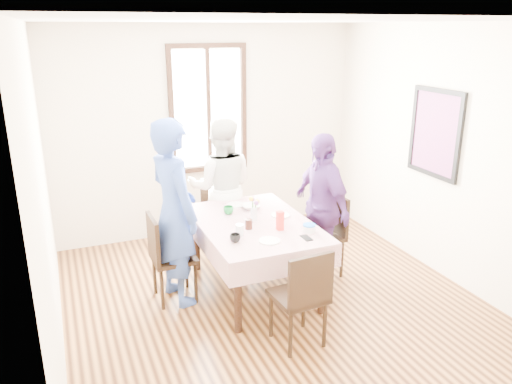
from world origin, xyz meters
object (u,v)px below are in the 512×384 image
chair_right (321,236)px  person_right (321,207)px  dining_table (254,257)px  chair_near (298,296)px  person_far (223,188)px  chair_left (174,257)px  chair_far (223,217)px  person_left (173,213)px

chair_right → person_right: bearing=86.4°
dining_table → chair_right: (0.81, 0.05, 0.08)m
chair_near → person_far: 2.04m
chair_near → person_right: person_right is taller
chair_left → chair_far: bearing=136.0°
dining_table → person_left: 0.98m
dining_table → chair_near: chair_near is taller
chair_right → chair_far: (-0.81, 0.96, 0.00)m
chair_right → chair_near: size_ratio=1.00×
chair_near → person_left: (-0.79, 1.15, 0.48)m
dining_table → person_left: size_ratio=0.79×
chair_near → person_right: bearing=48.5°
chair_far → person_right: person_right is taller
chair_left → person_left: person_left is taller
chair_near → person_right: 1.37m
chair_near → person_left: person_left is taller
person_left → person_far: 1.17m
dining_table → chair_left: chair_left is taller
chair_left → person_far: size_ratio=0.55×
chair_left → person_right: size_ratio=0.56×
dining_table → chair_far: 1.01m
chair_left → chair_far: size_ratio=1.00×
person_left → person_right: size_ratio=1.15×
dining_table → person_far: bearing=90.0°
person_far → person_right: person_far is taller
chair_right → person_far: 1.30m
chair_left → chair_right: 1.63m
person_far → chair_right: bearing=151.0°
dining_table → person_right: (0.79, 0.05, 0.43)m
chair_left → chair_far: 1.19m
dining_table → person_left: person_left is taller
chair_near → person_far: bearing=85.5°
dining_table → chair_near: size_ratio=1.61×
chair_far → person_far: (-0.00, -0.02, 0.38)m
chair_left → person_right: 1.65m
chair_far → chair_near: 2.02m
dining_table → person_left: (-0.79, 0.14, 0.56)m
person_right → person_far: bearing=-143.4°
person_left → chair_near: bearing=-158.9°
dining_table → chair_left: 0.83m
dining_table → person_far: person_far is taller
dining_table → person_far: size_ratio=0.88×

